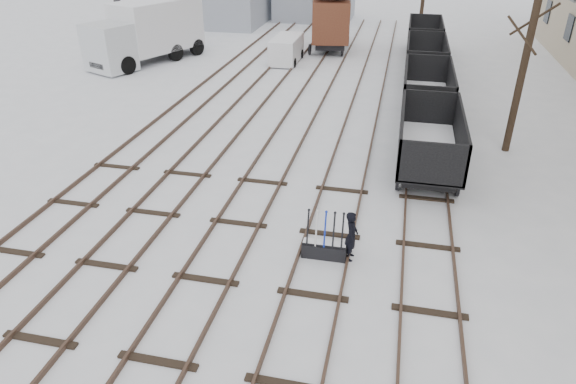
% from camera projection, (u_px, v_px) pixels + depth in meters
% --- Properties ---
extents(ground, '(120.00, 120.00, 0.00)m').
position_uv_depth(ground, '(206.00, 280.00, 14.12)').
color(ground, white).
rests_on(ground, ground).
extents(tracks, '(13.90, 52.00, 0.16)m').
position_uv_depth(tracks, '(302.00, 112.00, 25.80)').
color(tracks, black).
rests_on(tracks, ground).
extents(ground_frame, '(1.30, 0.43, 1.49)m').
position_uv_depth(ground_frame, '(324.00, 249.00, 14.96)').
color(ground_frame, black).
rests_on(ground_frame, ground).
extents(worker, '(0.37, 0.56, 1.55)m').
position_uv_depth(worker, '(351.00, 236.00, 14.67)').
color(worker, black).
rests_on(worker, ground).
extents(freight_wagon_a, '(2.30, 5.75, 2.35)m').
position_uv_depth(freight_wagon_a, '(428.00, 149.00, 19.74)').
color(freight_wagon_a, black).
rests_on(freight_wagon_a, ground).
extents(freight_wagon_b, '(2.30, 5.75, 2.35)m').
position_uv_depth(freight_wagon_b, '(426.00, 98.00, 25.22)').
color(freight_wagon_b, black).
rests_on(freight_wagon_b, ground).
extents(freight_wagon_c, '(2.30, 5.75, 2.35)m').
position_uv_depth(freight_wagon_c, '(425.00, 65.00, 30.71)').
color(freight_wagon_c, black).
rests_on(freight_wagon_c, ground).
extents(freight_wagon_d, '(2.30, 5.75, 2.35)m').
position_uv_depth(freight_wagon_d, '(424.00, 42.00, 36.20)').
color(freight_wagon_d, black).
rests_on(freight_wagon_d, ground).
extents(box_van_wagon, '(3.58, 5.66, 4.04)m').
position_uv_depth(box_van_wagon, '(331.00, 17.00, 36.81)').
color(box_van_wagon, black).
rests_on(box_van_wagon, ground).
extents(lorry, '(4.92, 8.97, 3.89)m').
position_uv_depth(lorry, '(147.00, 32.00, 33.93)').
color(lorry, black).
rests_on(lorry, ground).
extents(panel_van, '(1.75, 3.83, 1.68)m').
position_uv_depth(panel_van, '(286.00, 49.00, 34.43)').
color(panel_van, silver).
rests_on(panel_van, ground).
extents(crane, '(2.46, 6.04, 10.12)m').
position_uv_depth(crane, '(120.00, 10.00, 37.51)').
color(crane, '#2D2D32').
rests_on(crane, ground).
extents(tree_near, '(0.30, 0.30, 7.76)m').
position_uv_depth(tree_near, '(525.00, 59.00, 20.02)').
color(tree_near, black).
rests_on(tree_near, ground).
extents(tree_far_left, '(0.30, 0.30, 5.12)m').
position_uv_depth(tree_far_left, '(318.00, 0.00, 42.85)').
color(tree_far_left, black).
rests_on(tree_far_left, ground).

